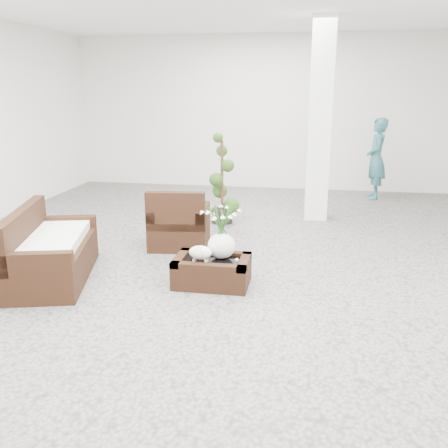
% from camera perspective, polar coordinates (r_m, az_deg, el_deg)
% --- Properties ---
extents(ground, '(11.00, 11.00, 0.00)m').
position_cam_1_polar(ground, '(6.66, 0.15, -4.91)').
color(ground, gray).
rests_on(ground, ground).
extents(column, '(0.40, 0.40, 3.50)m').
position_cam_1_polar(column, '(8.97, 11.06, 11.57)').
color(column, white).
rests_on(column, ground).
extents(coffee_table, '(0.90, 0.60, 0.31)m').
position_cam_1_polar(coffee_table, '(6.02, -1.40, -5.61)').
color(coffee_table, '#331C0F').
rests_on(coffee_table, ground).
extents(sheep_figurine, '(0.28, 0.23, 0.21)m').
position_cam_1_polar(sheep_figurine, '(5.86, -2.76, -3.49)').
color(sheep_figurine, white).
rests_on(sheep_figurine, coffee_table).
extents(planter_narcissus, '(0.44, 0.44, 0.80)m').
position_cam_1_polar(planter_narcissus, '(5.92, -0.29, -0.30)').
color(planter_narcissus, white).
rests_on(planter_narcissus, coffee_table).
extents(tealight, '(0.04, 0.04, 0.03)m').
position_cam_1_polar(tealight, '(5.93, 1.48, -4.18)').
color(tealight, white).
rests_on(tealight, coffee_table).
extents(armchair, '(0.93, 0.90, 0.90)m').
position_cam_1_polar(armchair, '(7.41, -5.20, 0.82)').
color(armchair, '#331C0F').
rests_on(armchair, ground).
extents(loveseat, '(1.23, 1.85, 0.90)m').
position_cam_1_polar(loveseat, '(6.46, -19.24, -2.25)').
color(loveseat, '#331C0F').
rests_on(loveseat, ground).
extents(topiary, '(0.42, 0.42, 1.56)m').
position_cam_1_polar(topiary, '(8.61, -0.24, 5.18)').
color(topiary, '#254014').
rests_on(topiary, ground).
extents(shopper, '(0.42, 0.63, 1.72)m').
position_cam_1_polar(shopper, '(11.05, 17.23, 7.22)').
color(shopper, '#31656D').
rests_on(shopper, ground).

